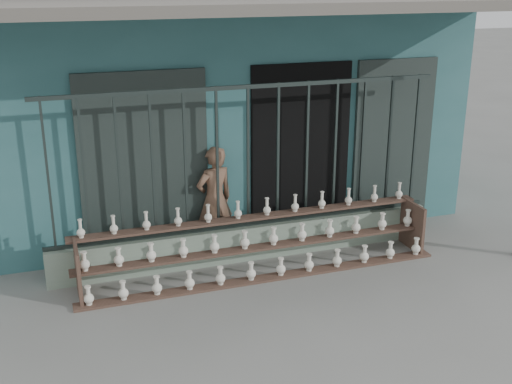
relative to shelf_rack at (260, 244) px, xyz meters
name	(u,v)px	position (x,y,z in m)	size (l,w,h in m)	color
ground	(285,304)	(-0.01, -0.89, -0.36)	(60.00, 60.00, 0.00)	slate
workshop_building	(192,95)	(0.00, 3.34, 1.26)	(7.40, 6.60, 3.21)	#2E5F62
parapet_wall	(248,242)	(-0.01, 0.41, -0.14)	(5.00, 0.20, 0.45)	gray
security_fence	(248,158)	(-0.01, 0.41, 0.99)	(5.00, 0.04, 1.80)	#283330
shelf_rack	(260,244)	(0.00, 0.00, 0.00)	(4.50, 0.68, 0.85)	brown
elderly_woman	(215,200)	(-0.34, 0.79, 0.35)	(0.52, 0.34, 1.42)	brown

